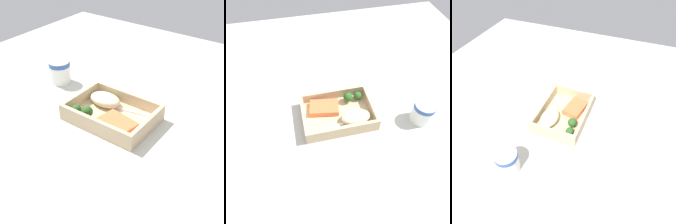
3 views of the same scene
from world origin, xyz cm
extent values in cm
cube|color=beige|center=(0.00, 0.00, -1.00)|extent=(160.00, 160.00, 2.00)
cube|color=#CBB087|center=(0.00, 0.00, 0.60)|extent=(26.35, 18.95, 1.20)
cube|color=#CBB087|center=(0.00, -8.87, 3.25)|extent=(26.35, 1.20, 4.10)
cube|color=#CBB087|center=(0.00, 8.87, 3.25)|extent=(26.35, 1.20, 4.10)
cube|color=#CBB087|center=(-12.57, 0.00, 3.25)|extent=(1.20, 16.55, 4.10)
cube|color=#CBB087|center=(12.57, 0.00, 3.25)|extent=(1.20, 16.55, 4.10)
cube|color=#EF7240|center=(-4.55, 3.54, 2.32)|extent=(11.82, 8.72, 2.23)
ellipsoid|color=beige|center=(5.60, -3.98, 3.12)|extent=(10.76, 6.96, 3.83)
cylinder|color=#759655|center=(5.23, 5.56, 2.02)|extent=(1.36, 1.36, 1.63)
sphere|color=#2B5A21|center=(5.23, 5.56, 3.81)|extent=(3.57, 3.57, 3.57)
cylinder|color=#7DA15D|center=(9.28, 5.99, 1.72)|extent=(1.21, 1.21, 1.04)
sphere|color=#2B5A22|center=(9.28, 5.99, 3.11)|extent=(3.18, 3.18, 3.18)
cube|color=white|center=(-3.87, -5.57, 1.42)|extent=(12.35, 3.75, 0.44)
cube|color=white|center=(3.85, -3.86, 1.42)|extent=(3.79, 2.88, 0.44)
cylinder|color=white|center=(29.61, -8.22, 4.26)|extent=(7.48, 7.48, 8.52)
cylinder|color=#3356A8|center=(29.61, -8.22, 7.36)|extent=(7.71, 7.71, 1.53)
cube|color=white|center=(-3.29, 19.47, 0.12)|extent=(12.70, 13.75, 0.24)
camera|label=1|loc=(-46.29, 63.68, 56.68)|focal=50.00mm
camera|label=2|loc=(-11.57, -49.68, 65.53)|focal=35.00mm
camera|label=3|loc=(59.37, 23.47, 65.95)|focal=35.00mm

